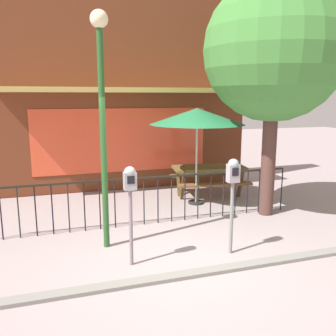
% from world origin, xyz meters
% --- Properties ---
extents(ground, '(40.00, 40.00, 0.00)m').
position_xyz_m(ground, '(0.00, 0.00, 0.00)').
color(ground, gray).
extents(pub_storefront, '(7.20, 1.41, 5.27)m').
position_xyz_m(pub_storefront, '(0.00, 4.81, 2.62)').
color(pub_storefront, '#431411').
rests_on(pub_storefront, ground).
extents(patio_fence_front, '(6.07, 0.04, 0.97)m').
position_xyz_m(patio_fence_front, '(-0.00, 1.67, 0.66)').
color(patio_fence_front, black).
rests_on(patio_fence_front, ground).
extents(picnic_table_left, '(1.97, 1.59, 0.79)m').
position_xyz_m(picnic_table_left, '(1.94, 3.20, 0.61)').
color(picnic_table_left, brown).
rests_on(picnic_table_left, ground).
extents(patio_umbrella, '(2.18, 2.18, 2.25)m').
position_xyz_m(patio_umbrella, '(1.38, 2.71, 2.06)').
color(patio_umbrella, '#252423').
rests_on(patio_umbrella, ground).
extents(parking_meter_near, '(0.18, 0.17, 1.52)m').
position_xyz_m(parking_meter_near, '(-0.75, 0.02, 1.18)').
color(parking_meter_near, slate).
rests_on(parking_meter_near, ground).
extents(parking_meter_far, '(0.18, 0.17, 1.56)m').
position_xyz_m(parking_meter_far, '(0.87, -0.06, 1.21)').
color(parking_meter_far, slate).
rests_on(parking_meter_far, ground).
extents(street_tree, '(2.86, 2.86, 4.85)m').
position_xyz_m(street_tree, '(2.54, 1.52, 3.40)').
color(street_tree, '#4D312A').
rests_on(street_tree, ground).
extents(street_lamp, '(0.28, 0.28, 3.80)m').
position_xyz_m(street_lamp, '(-1.01, 0.82, 2.49)').
color(street_lamp, '#255223').
rests_on(street_lamp, ground).
extents(curb_edge, '(10.08, 0.20, 0.11)m').
position_xyz_m(curb_edge, '(0.00, -0.58, 0.00)').
color(curb_edge, slate).
rests_on(curb_edge, ground).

